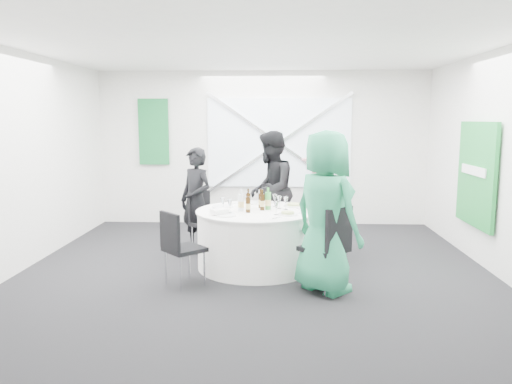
{
  "coord_description": "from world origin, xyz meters",
  "views": [
    {
      "loc": [
        0.27,
        -6.16,
        1.94
      ],
      "look_at": [
        0.0,
        0.2,
        1.0
      ],
      "focal_mm": 35.0,
      "sensor_mm": 36.0,
      "label": 1
    }
  ],
  "objects_px": {
    "banquet_table": "(256,239)",
    "chair_back_left": "(204,217)",
    "chair_front_right": "(330,242)",
    "person_man_back_left": "(196,201)",
    "green_water_bottle": "(268,201)",
    "person_woman_pink": "(321,199)",
    "chair_front_left": "(179,243)",
    "clear_water_bottle": "(241,203)",
    "person_man_back": "(271,190)",
    "chair_back": "(273,211)",
    "chair_back_right": "(324,216)",
    "person_woman_green": "(326,212)"
  },
  "relations": [
    {
      "from": "banquet_table",
      "to": "chair_back_left",
      "type": "xyz_separation_m",
      "value": [
        -0.78,
        0.69,
        0.14
      ]
    },
    {
      "from": "chair_front_right",
      "to": "person_man_back_left",
      "type": "bearing_deg",
      "value": -86.14
    },
    {
      "from": "chair_front_right",
      "to": "green_water_bottle",
      "type": "bearing_deg",
      "value": -97.38
    },
    {
      "from": "chair_back_left",
      "to": "person_woman_pink",
      "type": "height_order",
      "value": "person_woman_pink"
    },
    {
      "from": "chair_back_left",
      "to": "chair_front_right",
      "type": "bearing_deg",
      "value": -92.45
    },
    {
      "from": "chair_front_left",
      "to": "clear_water_bottle",
      "type": "bearing_deg",
      "value": -85.17
    },
    {
      "from": "chair_back_left",
      "to": "green_water_bottle",
      "type": "height_order",
      "value": "green_water_bottle"
    },
    {
      "from": "clear_water_bottle",
      "to": "person_man_back",
      "type": "bearing_deg",
      "value": 71.38
    },
    {
      "from": "chair_back_left",
      "to": "clear_water_bottle",
      "type": "bearing_deg",
      "value": -100.38
    },
    {
      "from": "chair_back_left",
      "to": "green_water_bottle",
      "type": "xyz_separation_m",
      "value": [
        0.93,
        -0.63,
        0.35
      ]
    },
    {
      "from": "chair_back",
      "to": "chair_front_right",
      "type": "relative_size",
      "value": 0.97
    },
    {
      "from": "banquet_table",
      "to": "chair_back_left",
      "type": "relative_size",
      "value": 1.75
    },
    {
      "from": "chair_back_left",
      "to": "person_man_back",
      "type": "distance_m",
      "value": 1.07
    },
    {
      "from": "chair_back_left",
      "to": "chair_back_right",
      "type": "height_order",
      "value": "chair_back_right"
    },
    {
      "from": "person_man_back",
      "to": "banquet_table",
      "type": "bearing_deg",
      "value": -0.0
    },
    {
      "from": "chair_back_right",
      "to": "person_man_back",
      "type": "xyz_separation_m",
      "value": [
        -0.75,
        0.52,
        0.28
      ]
    },
    {
      "from": "person_man_back_left",
      "to": "banquet_table",
      "type": "bearing_deg",
      "value": 0.0
    },
    {
      "from": "person_man_back_left",
      "to": "chair_back_left",
      "type": "bearing_deg",
      "value": 32.81
    },
    {
      "from": "chair_back",
      "to": "clear_water_bottle",
      "type": "distance_m",
      "value": 1.23
    },
    {
      "from": "chair_front_left",
      "to": "chair_back_right",
      "type": "bearing_deg",
      "value": -97.05
    },
    {
      "from": "chair_front_right",
      "to": "person_woman_pink",
      "type": "distance_m",
      "value": 1.72
    },
    {
      "from": "person_woman_green",
      "to": "chair_back_right",
      "type": "bearing_deg",
      "value": -46.93
    },
    {
      "from": "chair_back",
      "to": "person_woman_pink",
      "type": "xyz_separation_m",
      "value": [
        0.7,
        -0.25,
        0.23
      ]
    },
    {
      "from": "chair_back",
      "to": "clear_water_bottle",
      "type": "bearing_deg",
      "value": -98.42
    },
    {
      "from": "chair_front_right",
      "to": "person_man_back",
      "type": "distance_m",
      "value": 2.06
    },
    {
      "from": "green_water_bottle",
      "to": "banquet_table",
      "type": "bearing_deg",
      "value": -158.4
    },
    {
      "from": "banquet_table",
      "to": "chair_back_left",
      "type": "distance_m",
      "value": 1.05
    },
    {
      "from": "chair_front_left",
      "to": "person_woman_green",
      "type": "height_order",
      "value": "person_woman_green"
    },
    {
      "from": "chair_back_left",
      "to": "person_man_back_left",
      "type": "height_order",
      "value": "person_man_back_left"
    },
    {
      "from": "person_man_back",
      "to": "green_water_bottle",
      "type": "bearing_deg",
      "value": 8.57
    },
    {
      "from": "banquet_table",
      "to": "clear_water_bottle",
      "type": "distance_m",
      "value": 0.53
    },
    {
      "from": "banquet_table",
      "to": "clear_water_bottle",
      "type": "relative_size",
      "value": 5.54
    },
    {
      "from": "person_woman_green",
      "to": "banquet_table",
      "type": "bearing_deg",
      "value": -0.0
    },
    {
      "from": "chair_back_left",
      "to": "person_woman_pink",
      "type": "distance_m",
      "value": 1.71
    },
    {
      "from": "person_man_back_left",
      "to": "person_woman_pink",
      "type": "relative_size",
      "value": 0.98
    },
    {
      "from": "chair_back_right",
      "to": "person_man_back_left",
      "type": "distance_m",
      "value": 1.84
    },
    {
      "from": "clear_water_bottle",
      "to": "banquet_table",
      "type": "bearing_deg",
      "value": 18.1
    },
    {
      "from": "person_man_back_left",
      "to": "person_woman_green",
      "type": "relative_size",
      "value": 0.84
    },
    {
      "from": "banquet_table",
      "to": "chair_back",
      "type": "bearing_deg",
      "value": 78.93
    },
    {
      "from": "chair_back_right",
      "to": "chair_front_right",
      "type": "relative_size",
      "value": 1.04
    },
    {
      "from": "chair_back_left",
      "to": "green_water_bottle",
      "type": "bearing_deg",
      "value": -82.42
    },
    {
      "from": "chair_back_left",
      "to": "person_woman_green",
      "type": "height_order",
      "value": "person_woman_green"
    },
    {
      "from": "banquet_table",
      "to": "clear_water_bottle",
      "type": "bearing_deg",
      "value": -161.9
    },
    {
      "from": "chair_back_right",
      "to": "person_woman_green",
      "type": "relative_size",
      "value": 0.56
    },
    {
      "from": "chair_back_right",
      "to": "person_man_back_left",
      "type": "relative_size",
      "value": 0.67
    },
    {
      "from": "green_water_bottle",
      "to": "clear_water_bottle",
      "type": "distance_m",
      "value": 0.37
    },
    {
      "from": "banquet_table",
      "to": "person_woman_green",
      "type": "xyz_separation_m",
      "value": [
        0.81,
        -0.89,
        0.53
      ]
    },
    {
      "from": "chair_back_left",
      "to": "chair_back_right",
      "type": "bearing_deg",
      "value": -54.96
    },
    {
      "from": "chair_back",
      "to": "person_man_back",
      "type": "relative_size",
      "value": 0.54
    },
    {
      "from": "banquet_table",
      "to": "person_woman_pink",
      "type": "relative_size",
      "value": 1.0
    }
  ]
}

